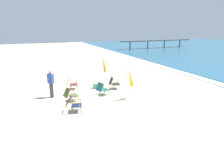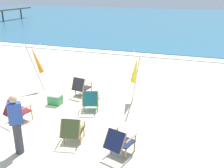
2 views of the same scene
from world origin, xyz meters
The scene contains 12 objects.
ground_plane centered at (0.00, 0.00, 0.00)m, with size 80.00×80.00×0.00m, color beige.
surf_band centered at (0.00, 9.43, 0.03)m, with size 80.00×1.10×0.06m, color white.
beach_chair_front_left centered at (1.15, 0.71, 0.43)m, with size 0.78×0.86×0.81m.
beach_chair_front_right centered at (-0.77, -0.78, 0.42)m, with size 0.77×0.90×0.78m.
beach_chair_back_left centered at (1.46, -1.28, 0.42)m, with size 0.71×0.85×0.79m.
beach_chair_back_right centered at (0.25, 1.85, 0.43)m, with size 0.68×0.78×0.81m.
beach_chair_mid_center centered at (2.86, -1.43, 0.42)m, with size 0.77×0.90×0.77m.
umbrella_furled_yellow centered at (2.41, 1.93, 1.29)m, with size 0.55×0.82×1.98m.
umbrella_furled_orange centered at (-1.78, 1.93, 1.31)m, with size 0.82×0.24×2.00m.
person_near_chairs centered at (0.35, -2.15, 0.84)m, with size 0.38×0.38×1.63m.
cooler_box centered at (-0.35, 0.85, 0.20)m, with size 0.49×0.35×0.40m.
pier_distant centered at (-19.49, 18.81, 1.40)m, with size 0.90×14.51×1.56m.
Camera 1 is at (11.96, -3.16, 4.05)m, focal length 32.00 mm.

